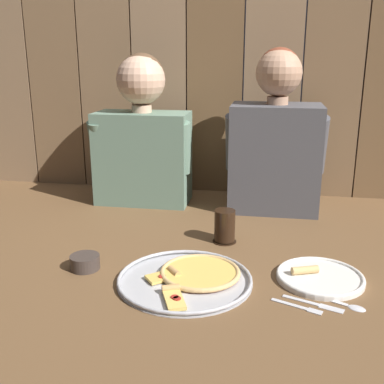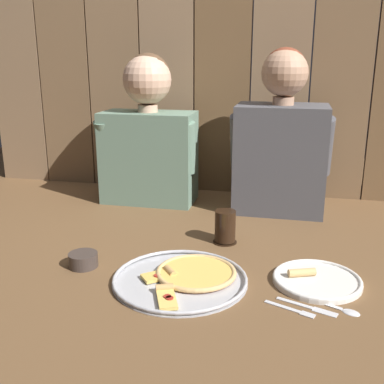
{
  "view_description": "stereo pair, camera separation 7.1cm",
  "coord_description": "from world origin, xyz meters",
  "px_view_note": "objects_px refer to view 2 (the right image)",
  "views": [
    {
      "loc": [
        0.25,
        -1.3,
        0.6
      ],
      "look_at": [
        0.01,
        0.1,
        0.18
      ],
      "focal_mm": 43.58,
      "sensor_mm": 36.0,
      "label": 1
    },
    {
      "loc": [
        0.32,
        -1.28,
        0.6
      ],
      "look_at": [
        0.01,
        0.1,
        0.18
      ],
      "focal_mm": 43.58,
      "sensor_mm": 36.0,
      "label": 2
    }
  ],
  "objects_px": {
    "dinner_plate": "(317,280)",
    "dipping_bowl": "(83,259)",
    "pizza_tray": "(185,277)",
    "diner_right": "(281,141)",
    "diner_left": "(148,133)",
    "drinking_glass": "(225,227)"
  },
  "relations": [
    {
      "from": "dinner_plate",
      "to": "dipping_bowl",
      "type": "relative_size",
      "value": 2.8
    },
    {
      "from": "pizza_tray",
      "to": "dinner_plate",
      "type": "relative_size",
      "value": 1.55
    },
    {
      "from": "dinner_plate",
      "to": "dipping_bowl",
      "type": "height_order",
      "value": "dipping_bowl"
    },
    {
      "from": "pizza_tray",
      "to": "diner_right",
      "type": "relative_size",
      "value": 0.59
    },
    {
      "from": "dinner_plate",
      "to": "diner_left",
      "type": "distance_m",
      "value": 0.95
    },
    {
      "from": "pizza_tray",
      "to": "diner_right",
      "type": "bearing_deg",
      "value": 71.88
    },
    {
      "from": "dipping_bowl",
      "to": "dinner_plate",
      "type": "bearing_deg",
      "value": 3.68
    },
    {
      "from": "drinking_glass",
      "to": "dipping_bowl",
      "type": "relative_size",
      "value": 1.28
    },
    {
      "from": "drinking_glass",
      "to": "pizza_tray",
      "type": "bearing_deg",
      "value": -102.89
    },
    {
      "from": "drinking_glass",
      "to": "diner_left",
      "type": "xyz_separation_m",
      "value": [
        -0.38,
        0.39,
        0.23
      ]
    },
    {
      "from": "dinner_plate",
      "to": "diner_left",
      "type": "height_order",
      "value": "diner_left"
    },
    {
      "from": "diner_right",
      "to": "drinking_glass",
      "type": "bearing_deg",
      "value": -111.89
    },
    {
      "from": "dinner_plate",
      "to": "diner_right",
      "type": "distance_m",
      "value": 0.68
    },
    {
      "from": "dinner_plate",
      "to": "dipping_bowl",
      "type": "distance_m",
      "value": 0.67
    },
    {
      "from": "pizza_tray",
      "to": "dinner_plate",
      "type": "distance_m",
      "value": 0.36
    },
    {
      "from": "diner_left",
      "to": "drinking_glass",
      "type": "bearing_deg",
      "value": -45.4
    },
    {
      "from": "drinking_glass",
      "to": "diner_left",
      "type": "bearing_deg",
      "value": 134.6
    },
    {
      "from": "drinking_glass",
      "to": "diner_right",
      "type": "distance_m",
      "value": 0.47
    },
    {
      "from": "diner_left",
      "to": "diner_right",
      "type": "height_order",
      "value": "diner_right"
    },
    {
      "from": "pizza_tray",
      "to": "diner_right",
      "type": "height_order",
      "value": "diner_right"
    },
    {
      "from": "dipping_bowl",
      "to": "drinking_glass",
      "type": "bearing_deg",
      "value": 35.63
    },
    {
      "from": "diner_right",
      "to": "diner_left",
      "type": "bearing_deg",
      "value": 179.91
    }
  ]
}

